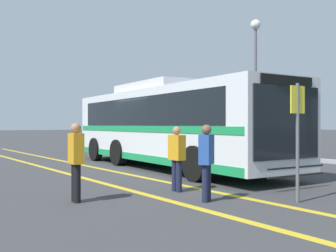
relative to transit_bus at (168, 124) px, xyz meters
name	(u,v)px	position (x,y,z in m)	size (l,w,h in m)	color
ground_plane	(153,167)	(-0.58, -0.26, -1.62)	(220.00, 220.00, 0.00)	#38383A
lane_strip_0	(115,172)	(0.01, -2.20, -1.62)	(0.20, 31.17, 0.01)	gold
lane_strip_1	(72,175)	(0.01, -3.70, -1.62)	(0.20, 31.17, 0.01)	gold
curb_strip	(279,157)	(0.01, 6.35, -1.54)	(39.17, 0.36, 0.15)	#99999E
transit_bus	(168,124)	(0.00, 0.00, 0.00)	(11.62, 3.40, 3.16)	silver
parked_car_0	(128,137)	(-11.33, 4.86, -0.88)	(4.20, 2.17, 1.46)	#335B33
parked_car_1	(187,140)	(-4.76, 4.68, -0.86)	(4.28, 2.09, 1.51)	maroon
pedestrian_0	(206,158)	(5.68, -3.12, -0.73)	(0.41, 0.47, 1.58)	#191E38
pedestrian_1	(76,157)	(4.18, -5.32, -0.71)	(0.44, 0.26, 1.61)	black
pedestrian_2	(177,155)	(4.37, -2.89, -0.76)	(0.42, 0.22, 1.54)	#191E38
bus_stop_sign	(298,127)	(6.84, -1.70, -0.09)	(0.07, 0.40, 2.42)	#59595E
street_lamp	(256,58)	(-1.89, 6.90, 3.40)	(0.51, 0.51, 6.95)	#59595E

